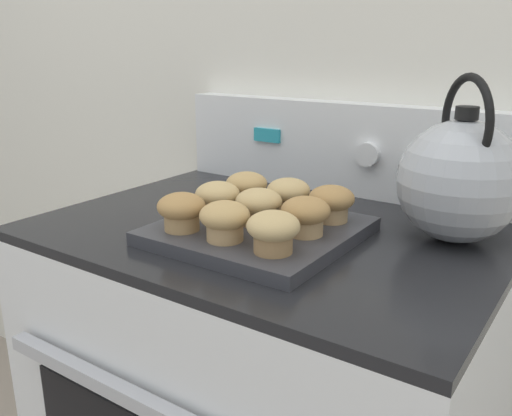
# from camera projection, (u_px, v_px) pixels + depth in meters

# --- Properties ---
(wall_back) EXTENTS (8.00, 0.05, 2.40)m
(wall_back) POSITION_uv_depth(u_px,v_px,m) (359.00, 43.00, 1.14)
(wall_back) COLOR silver
(wall_back) RESTS_ON ground_plane
(control_panel) EXTENTS (0.78, 0.07, 0.19)m
(control_panel) POSITION_uv_depth(u_px,v_px,m) (344.00, 148.00, 1.15)
(control_panel) COLOR white
(control_panel) RESTS_ON stove_range
(muffin_pan) EXTENTS (0.30, 0.30, 0.02)m
(muffin_pan) POSITION_uv_depth(u_px,v_px,m) (259.00, 231.00, 0.90)
(muffin_pan) COLOR #38383D
(muffin_pan) RESTS_ON stove_range
(muffin_r0_c0) EXTENTS (0.08, 0.08, 0.06)m
(muffin_r0_c0) POSITION_uv_depth(u_px,v_px,m) (181.00, 210.00, 0.86)
(muffin_r0_c0) COLOR tan
(muffin_r0_c0) RESTS_ON muffin_pan
(muffin_r0_c1) EXTENTS (0.08, 0.08, 0.06)m
(muffin_r0_c1) POSITION_uv_depth(u_px,v_px,m) (225.00, 220.00, 0.82)
(muffin_r0_c1) COLOR tan
(muffin_r0_c1) RESTS_ON muffin_pan
(muffin_r0_c2) EXTENTS (0.08, 0.08, 0.06)m
(muffin_r0_c2) POSITION_uv_depth(u_px,v_px,m) (273.00, 230.00, 0.77)
(muffin_r0_c2) COLOR #A37A4C
(muffin_r0_c2) RESTS_ON muffin_pan
(muffin_r1_c0) EXTENTS (0.08, 0.08, 0.06)m
(muffin_r1_c0) POSITION_uv_depth(u_px,v_px,m) (218.00, 198.00, 0.93)
(muffin_r1_c0) COLOR tan
(muffin_r1_c0) RESTS_ON muffin_pan
(muffin_r1_c1) EXTENTS (0.08, 0.08, 0.06)m
(muffin_r1_c1) POSITION_uv_depth(u_px,v_px,m) (259.00, 205.00, 0.89)
(muffin_r1_c1) COLOR tan
(muffin_r1_c1) RESTS_ON muffin_pan
(muffin_r1_c2) EXTENTS (0.08, 0.08, 0.06)m
(muffin_r1_c2) POSITION_uv_depth(u_px,v_px,m) (305.00, 215.00, 0.84)
(muffin_r1_c2) COLOR tan
(muffin_r1_c2) RESTS_ON muffin_pan
(muffin_r2_c0) EXTENTS (0.08, 0.08, 0.06)m
(muffin_r2_c0) POSITION_uv_depth(u_px,v_px,m) (247.00, 187.00, 1.00)
(muffin_r2_c0) COLOR #A37A4C
(muffin_r2_c0) RESTS_ON muffin_pan
(muffin_r2_c1) EXTENTS (0.08, 0.08, 0.06)m
(muffin_r2_c1) POSITION_uv_depth(u_px,v_px,m) (288.00, 194.00, 0.96)
(muffin_r2_c1) COLOR tan
(muffin_r2_c1) RESTS_ON muffin_pan
(muffin_r2_c2) EXTENTS (0.08, 0.08, 0.06)m
(muffin_r2_c2) POSITION_uv_depth(u_px,v_px,m) (331.00, 202.00, 0.91)
(muffin_r2_c2) COLOR tan
(muffin_r2_c2) RESTS_ON muffin_pan
(tea_kettle) EXTENTS (0.20, 0.21, 0.27)m
(tea_kettle) POSITION_uv_depth(u_px,v_px,m) (459.00, 179.00, 0.86)
(tea_kettle) COLOR #ADAFB5
(tea_kettle) RESTS_ON stove_range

